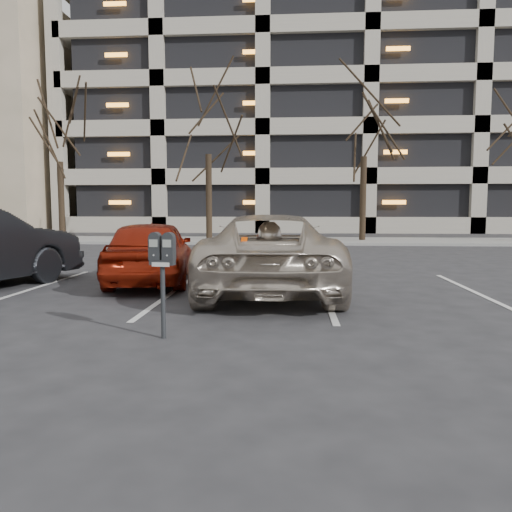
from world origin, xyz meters
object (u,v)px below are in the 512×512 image
at_px(parking_meter, 162,259).
at_px(suv_silver, 269,253).
at_px(tree_a, 58,112).
at_px(tree_b, 208,100).
at_px(tree_c, 365,103).
at_px(car_red, 151,251).

bearing_deg(parking_meter, suv_silver, 81.12).
height_order(tree_a, tree_b, tree_b).
distance_m(parking_meter, suv_silver, 3.70).
xyz_separation_m(tree_a, suv_silver, (10.38, -13.53, -5.23)).
height_order(parking_meter, suv_silver, suv_silver).
bearing_deg(suv_silver, parking_meter, 69.73).
distance_m(tree_a, tree_c, 14.00).
height_order(tree_b, car_red, tree_b).
bearing_deg(tree_a, car_red, -58.15).
bearing_deg(car_red, tree_b, -94.75).
bearing_deg(tree_c, tree_a, 180.00).
bearing_deg(suv_silver, car_red, -21.12).
xyz_separation_m(tree_b, parking_meter, (2.26, -17.05, -5.46)).
bearing_deg(tree_b, tree_a, 180.00).
height_order(tree_c, suv_silver, tree_c).
xyz_separation_m(suv_silver, car_red, (-2.49, 0.83, -0.05)).
height_order(tree_a, tree_c, tree_c).
distance_m(tree_c, suv_silver, 15.03).
distance_m(tree_a, car_red, 15.85).
xyz_separation_m(tree_a, tree_b, (7.00, 0.00, 0.47)).
distance_m(tree_b, tree_c, 7.00).
bearing_deg(parking_meter, tree_b, 106.25).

